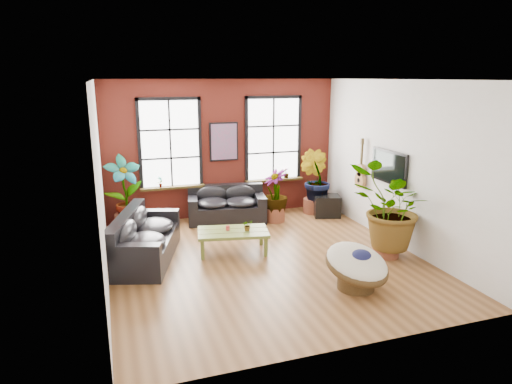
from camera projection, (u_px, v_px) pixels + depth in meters
The scene contains 19 objects.
room at pixel (263, 173), 8.83m from camera, with size 6.04×6.54×3.54m.
sofa_back at pixel (227, 205), 11.53m from camera, with size 2.05×1.26×0.88m.
sofa_left at pixel (143, 239), 9.06m from camera, with size 1.66×2.56×0.94m.
coffee_table at pixel (233, 233), 9.43m from camera, with size 1.57×1.08×0.56m.
papasan_chair at pixel (357, 265), 7.78m from camera, with size 1.44×1.45×0.83m.
poster at pixel (224, 142), 11.57m from camera, with size 0.74×0.06×0.98m.
tv_wall_unit at pixel (380, 169), 10.20m from camera, with size 0.13×1.86×1.20m.
media_box at pixel (327, 206), 11.91m from camera, with size 0.80×0.72×0.55m.
pot_back_left at pixel (126, 221), 10.89m from camera, with size 0.71×0.71×0.39m.
pot_back_right at pixel (313, 206), 12.22m from camera, with size 0.61×0.61×0.39m.
pot_right_wall at pixel (386, 247), 9.26m from camera, with size 0.69×0.69×0.38m.
pot_mid at pixel (275, 214), 11.50m from camera, with size 0.65×0.65×0.37m.
floor_plant_back_left at pixel (125, 190), 10.69m from camera, with size 0.87×0.59×1.65m, color #2A5015.
floor_plant_back_right at pixel (315, 179), 12.06m from camera, with size 0.84×0.68×1.53m, color #2A5015.
floor_plant_right_wall at pixel (391, 209), 9.02m from camera, with size 1.55×1.34×1.72m, color #2A5015.
floor_plant_mid at pixel (275, 193), 11.39m from camera, with size 0.66×0.66×1.19m, color #2A5015.
table_plant at pixel (247, 225), 9.40m from camera, with size 0.21×0.18×0.23m, color #2A5015.
sill_plant_left at pixel (160, 182), 11.24m from camera, with size 0.14×0.10×0.27m, color #2A5015.
sill_plant_right at pixel (286, 173), 12.27m from camera, with size 0.15×0.15×0.27m, color #2A5015.
Camera 1 is at (-2.88, -8.02, 3.55)m, focal length 32.00 mm.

